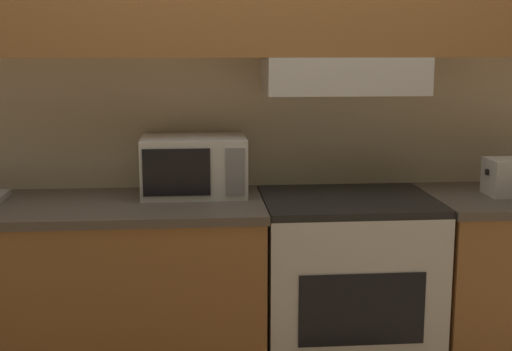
% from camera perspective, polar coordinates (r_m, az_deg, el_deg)
% --- Properties ---
extents(wall_back, '(5.48, 0.38, 2.55)m').
position_cam_1_polar(wall_back, '(3.19, -1.46, 10.15)').
color(wall_back, beige).
rests_on(wall_back, ground_plane).
extents(lower_counter_main, '(1.65, 0.63, 0.88)m').
position_cam_1_polar(lower_counter_main, '(3.18, -14.66, -9.92)').
color(lower_counter_main, '#A36B38').
rests_on(lower_counter_main, ground_plane).
extents(lower_counter_right_stub, '(0.71, 0.63, 0.88)m').
position_cam_1_polar(lower_counter_right_stub, '(3.43, 19.26, -8.68)').
color(lower_counter_right_stub, '#A36B38').
rests_on(lower_counter_right_stub, ground_plane).
extents(stove_range, '(0.73, 0.61, 0.88)m').
position_cam_1_polar(stove_range, '(3.21, 7.19, -9.48)').
color(stove_range, silver).
rests_on(stove_range, ground_plane).
extents(microwave, '(0.45, 0.32, 0.25)m').
position_cam_1_polar(microwave, '(3.12, -4.99, 0.78)').
color(microwave, silver).
rests_on(microwave, lower_counter_main).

